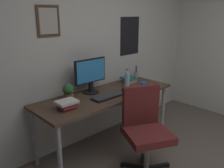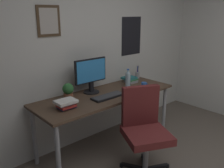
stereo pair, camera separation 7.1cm
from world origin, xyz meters
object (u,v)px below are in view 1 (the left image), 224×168
Objects in this scene: pen_cup at (136,74)px; book_stack_left at (129,79)px; coffee_mug_near at (143,85)px; office_chair at (145,126)px; book_stack_right at (67,104)px; computer_mouse at (125,90)px; potted_plant at (68,91)px; water_bottle at (127,79)px; monitor at (91,74)px; keyboard at (108,96)px.

pen_cup reaches higher than book_stack_left.
coffee_mug_near is 0.55m from pen_cup.
office_chair reaches higher than book_stack_left.
coffee_mug_near is at bearing 41.47° from office_chair.
book_stack_right is (-0.63, 0.55, 0.26)m from office_chair.
book_stack_left reaches higher than computer_mouse.
office_chair is at bearing -127.06° from book_stack_left.
coffee_mug_near is at bearing -128.62° from pen_cup.
computer_mouse is 0.56× the size of potted_plant.
potted_plant is at bearing 53.01° from book_stack_right.
monitor is at bearing 163.54° from water_bottle.
book_stack_left is (-0.26, -0.09, -0.01)m from pen_cup.
book_stack_left is (0.70, -0.01, -0.20)m from monitor.
water_bottle is at bearing 58.15° from office_chair.
book_stack_right is at bearing -154.98° from monitor.
water_bottle is at bearing 15.68° from keyboard.
keyboard is 2.10× the size of book_stack_left.
pen_cup is at bearing 27.24° from water_bottle.
pen_cup is at bearing 45.92° from office_chair.
potted_plant is (-0.46, 0.77, 0.32)m from office_chair.
water_bottle reaches higher than keyboard.
book_stack_right is at bearing 174.52° from coffee_mug_near.
book_stack_right reaches higher than keyboard.
pen_cup is (1.31, 0.10, -0.05)m from potted_plant.
book_stack_left is (0.66, 0.27, 0.03)m from keyboard.
water_bottle is 1.03m from book_stack_right.
potted_plant is 0.98× the size of pen_cup.
keyboard is 2.15× the size of pen_cup.
monitor reaches higher than potted_plant.
monitor is at bearing 141.90° from computer_mouse.
computer_mouse is 0.86m from book_stack_right.
office_chair is 4.37× the size of book_stack_right.
water_bottle is 1.16× the size of book_stack_right.
monitor reaches higher than book_stack_left.
monitor is at bearing 3.63° from potted_plant.
book_stack_left is at bearing 22.14° from keyboard.
computer_mouse is (0.23, 0.53, 0.23)m from office_chair.
water_bottle reaches higher than book_stack_left.
computer_mouse is at bearing -150.60° from pen_cup.
book_stack_right is (-0.56, 0.04, 0.04)m from keyboard.
computer_mouse is 0.22m from water_bottle.
water_bottle is 1.23× the size of book_stack_left.
book_stack_right is at bearing -126.99° from potted_plant.
keyboard is 1.70× the size of water_bottle.
keyboard is 0.30m from computer_mouse.
pen_cup is 0.27m from book_stack_left.
pen_cup is 0.98× the size of book_stack_left.
monitor is 0.36m from keyboard.
water_bottle reaches higher than book_stack_right.
water_bottle is 0.50m from pen_cup.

